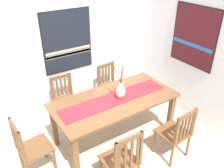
# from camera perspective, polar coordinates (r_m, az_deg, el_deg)

# --- Properties ---
(ground_plane) EXTENTS (6.40, 6.40, 0.03)m
(ground_plane) POSITION_cam_1_polar(r_m,az_deg,el_deg) (3.73, 2.05, -18.98)
(ground_plane) COLOR beige
(wall_back) EXTENTS (6.40, 0.12, 2.70)m
(wall_back) POSITION_cam_1_polar(r_m,az_deg,el_deg) (4.36, -12.04, 9.78)
(wall_back) COLOR silver
(wall_back) RESTS_ON ground_plane
(wall_side) EXTENTS (0.12, 6.40, 2.70)m
(wall_side) POSITION_cam_1_polar(r_m,az_deg,el_deg) (4.13, 24.19, 6.67)
(wall_side) COLOR silver
(wall_side) RESTS_ON ground_plane
(dining_table) EXTENTS (1.94, 0.94, 0.77)m
(dining_table) POSITION_cam_1_polar(r_m,az_deg,el_deg) (3.72, 0.62, -5.01)
(dining_table) COLOR brown
(dining_table) RESTS_ON ground_plane
(table_runner) EXTENTS (1.78, 0.36, 0.01)m
(table_runner) POSITION_cam_1_polar(r_m,az_deg,el_deg) (3.66, 0.63, -3.60)
(table_runner) COLOR #B7232D
(table_runner) RESTS_ON dining_table
(centerpiece_vase) EXTENTS (0.23, 0.20, 0.67)m
(centerpiece_vase) POSITION_cam_1_polar(r_m,az_deg,el_deg) (3.61, 2.11, -1.63)
(centerpiece_vase) COLOR silver
(centerpiece_vase) RESTS_ON dining_table
(chair_0) EXTENTS (0.43, 0.43, 0.88)m
(chair_0) POSITION_cam_1_polar(r_m,az_deg,el_deg) (4.31, -11.29, -3.49)
(chair_0) COLOR brown
(chair_0) RESTS_ON ground_plane
(chair_1) EXTENTS (0.44, 0.44, 0.90)m
(chair_1) POSITION_cam_1_polar(r_m,az_deg,el_deg) (3.62, 15.32, -11.25)
(chair_1) COLOR brown
(chair_1) RESTS_ON ground_plane
(chair_2) EXTENTS (0.45, 0.45, 0.92)m
(chair_2) POSITION_cam_1_polar(r_m,az_deg,el_deg) (3.45, -19.20, -14.27)
(chair_2) COLOR brown
(chair_2) RESTS_ON ground_plane
(chair_3) EXTENTS (0.43, 0.43, 0.96)m
(chair_3) POSITION_cam_1_polar(r_m,az_deg,el_deg) (3.11, 2.46, -17.89)
(chair_3) COLOR brown
(chair_3) RESTS_ON ground_plane
(chair_4) EXTENTS (0.45, 0.45, 0.87)m
(chair_4) POSITION_cam_1_polar(r_m,az_deg,el_deg) (4.67, -0.51, -0.14)
(chair_4) COLOR brown
(chair_4) RESTS_ON ground_plane
(painting_on_back_wall) EXTENTS (0.92, 0.05, 1.11)m
(painting_on_back_wall) POSITION_cam_1_polar(r_m,az_deg,el_deg) (4.32, -10.76, 10.09)
(painting_on_back_wall) COLOR black
(painting_on_side_wall) EXTENTS (0.05, 0.88, 1.03)m
(painting_on_side_wall) POSITION_cam_1_polar(r_m,az_deg,el_deg) (4.26, 19.25, 10.80)
(painting_on_side_wall) COLOR black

